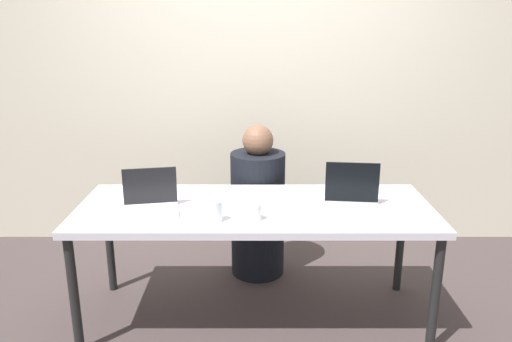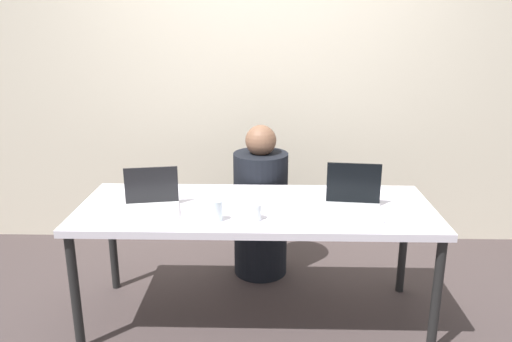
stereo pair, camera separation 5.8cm
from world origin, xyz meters
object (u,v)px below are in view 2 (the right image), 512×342
at_px(person_at_center, 261,209).
at_px(water_glass_left, 216,212).
at_px(laptop_front_left, 152,202).
at_px(laptop_front_right, 354,201).
at_px(water_glass_center, 255,213).

bearing_deg(person_at_center, water_glass_left, 84.30).
bearing_deg(laptop_front_left, laptop_front_right, -9.31).
distance_m(laptop_front_left, laptop_front_right, 1.09).
bearing_deg(water_glass_left, laptop_front_left, 158.57).
bearing_deg(person_at_center, laptop_front_right, 138.54).
relative_size(laptop_front_right, water_glass_center, 3.74).
distance_m(person_at_center, laptop_front_left, 0.92).
relative_size(person_at_center, laptop_front_left, 3.20).
height_order(laptop_front_left, laptop_front_right, laptop_front_right).
distance_m(laptop_front_right, water_glass_center, 0.55).
bearing_deg(laptop_front_left, water_glass_center, -22.78).
distance_m(person_at_center, water_glass_center, 0.82).
xyz_separation_m(laptop_front_left, laptop_front_right, (1.09, 0.02, 0.00)).
bearing_deg(water_glass_center, laptop_front_left, 167.61).
xyz_separation_m(person_at_center, laptop_front_left, (-0.58, -0.65, 0.29)).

